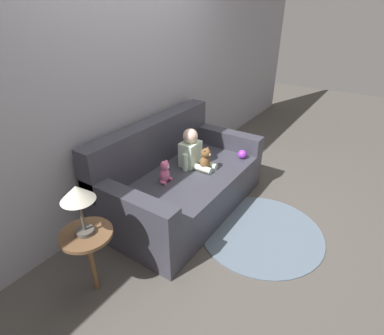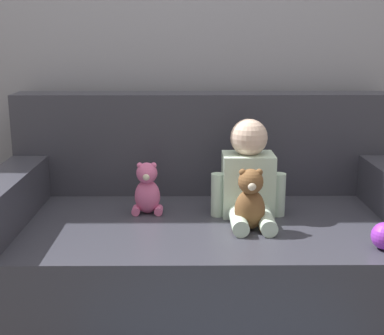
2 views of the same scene
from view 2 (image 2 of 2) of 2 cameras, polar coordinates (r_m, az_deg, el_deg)
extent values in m
plane|color=#4C4742|center=(2.36, 1.43, -14.80)|extent=(12.00, 12.00, 0.00)
cube|color=#383842|center=(2.26, 1.46, -10.22)|extent=(1.73, 0.95, 0.41)
cube|color=#383842|center=(2.50, 1.23, 2.64)|extent=(1.73, 0.18, 0.46)
cube|color=#383842|center=(2.27, -18.72, -2.79)|extent=(0.16, 0.95, 0.19)
cube|color=silver|center=(2.20, 5.97, -1.77)|extent=(0.21, 0.16, 0.25)
sphere|color=beige|center=(2.16, 6.09, 3.20)|extent=(0.15, 0.15, 0.15)
cylinder|color=silver|center=(2.06, 5.00, -5.68)|extent=(0.06, 0.20, 0.06)
cylinder|color=silver|center=(2.07, 7.88, -5.64)|extent=(0.06, 0.20, 0.06)
cylinder|color=silver|center=(2.18, 2.79, -2.92)|extent=(0.06, 0.06, 0.18)
cylinder|color=silver|center=(2.21, 9.19, -2.87)|extent=(0.06, 0.06, 0.18)
ellipsoid|color=brown|center=(2.04, 6.18, -4.48)|extent=(0.12, 0.10, 0.16)
sphere|color=brown|center=(2.00, 6.28, -1.50)|extent=(0.10, 0.10, 0.10)
sphere|color=brown|center=(1.99, 5.42, -0.51)|extent=(0.03, 0.03, 0.03)
sphere|color=brown|center=(2.00, 7.19, -0.50)|extent=(0.03, 0.03, 0.03)
sphere|color=beige|center=(1.97, 6.40, -2.00)|extent=(0.03, 0.03, 0.03)
cylinder|color=brown|center=(2.04, 4.76, -6.26)|extent=(0.04, 0.06, 0.04)
cylinder|color=brown|center=(2.05, 7.63, -6.22)|extent=(0.04, 0.06, 0.04)
ellipsoid|color=#DB6699|center=(2.22, -4.78, -3.10)|extent=(0.11, 0.09, 0.14)
sphere|color=#DB6699|center=(2.19, -4.84, -0.60)|extent=(0.09, 0.09, 0.09)
sphere|color=#DB6699|center=(2.18, -5.60, 0.23)|extent=(0.02, 0.02, 0.02)
sphere|color=#DB6699|center=(2.18, -4.12, 0.23)|extent=(0.02, 0.02, 0.02)
sphere|color=beige|center=(2.16, -4.91, -1.00)|extent=(0.03, 0.03, 0.03)
cylinder|color=#DB6699|center=(2.23, -5.98, -4.56)|extent=(0.03, 0.06, 0.03)
cylinder|color=#DB6699|center=(2.22, -3.58, -4.57)|extent=(0.03, 0.06, 0.03)
camera|label=1|loc=(2.24, -80.14, 22.62)|focal=28.00mm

